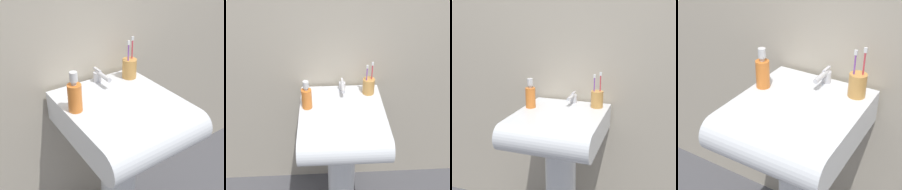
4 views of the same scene
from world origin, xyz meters
TOP-DOWN VIEW (x-y plane):
  - sink_basin at (0.00, -0.06)m, footprint 0.48×0.57m
  - faucet at (0.01, 0.19)m, footprint 0.04×0.14m
  - toothbrush_cup at (0.17, 0.16)m, footprint 0.07×0.07m
  - soap_bottle at (-0.20, 0.03)m, footprint 0.06×0.06m

SIDE VIEW (x-z plane):
  - sink_basin at x=0.00m, z-range 0.72..0.86m
  - faucet at x=0.01m, z-range 0.87..0.93m
  - toothbrush_cup at x=0.17m, z-range 0.81..1.02m
  - soap_bottle at x=-0.20m, z-range 0.85..1.02m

